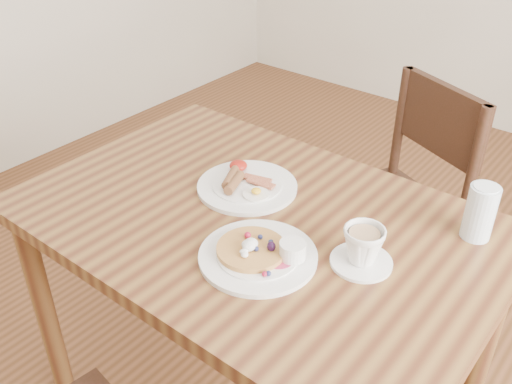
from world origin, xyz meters
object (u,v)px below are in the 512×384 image
Objects in this scene: dining_table at (256,246)px; breakfast_plate at (246,185)px; pancake_plate at (260,253)px; teacup_saucer at (363,248)px; chair_far at (398,197)px; water_glass at (480,212)px.

dining_table is 4.44× the size of breakfast_plate.
pancake_plate is 0.23m from teacup_saucer.
water_glass is at bearing 155.96° from chair_far.
dining_table is 0.33m from teacup_saucer.
pancake_plate is at bearing -44.29° from breakfast_plate.
teacup_saucer is (0.40, -0.08, 0.03)m from breakfast_plate.
dining_table is at bearing -39.19° from breakfast_plate.
pancake_plate is 1.93× the size of teacup_saucer.
water_glass is at bearing 48.06° from pancake_plate.
chair_far is 0.77m from teacup_saucer.
teacup_saucer reaches higher than breakfast_plate.
dining_table is 8.76× the size of water_glass.
chair_far reaches higher than pancake_plate.
water_glass reaches higher than breakfast_plate.
breakfast_plate is (-0.10, 0.08, 0.11)m from dining_table.
chair_far is 0.65m from water_glass.
chair_far reaches higher than dining_table.
water_glass is (0.46, 0.26, 0.17)m from dining_table.
teacup_saucer is at bearing -11.47° from breakfast_plate.
breakfast_plate reaches higher than dining_table.
chair_far is 0.68m from breakfast_plate.
chair_far reaches higher than teacup_saucer.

